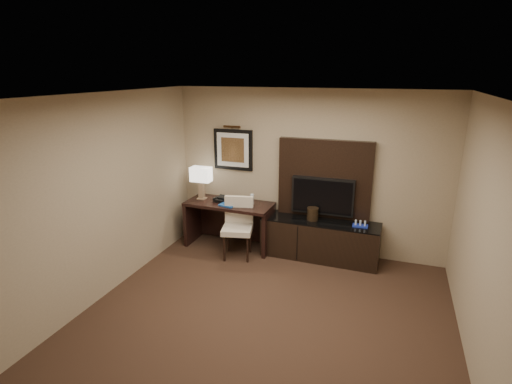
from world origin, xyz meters
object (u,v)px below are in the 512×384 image
at_px(credenza, 320,239).
at_px(desk_phone, 220,199).
at_px(desk, 230,224).
at_px(ice_bucket, 313,214).
at_px(water_bottle, 252,199).
at_px(desk_chair, 237,229).
at_px(table_lamp, 201,184).
at_px(minibar_tray, 360,224).
at_px(tv, 323,196).

height_order(credenza, desk_phone, desk_phone).
distance_m(desk, ice_bucket, 1.48).
bearing_deg(desk, credenza, 3.61).
bearing_deg(credenza, water_bottle, -178.84).
xyz_separation_m(desk, ice_bucket, (1.43, 0.05, 0.35)).
bearing_deg(water_bottle, desk, -172.26).
relative_size(desk_chair, table_lamp, 1.81).
xyz_separation_m(desk_chair, minibar_tray, (1.90, 0.37, 0.20)).
bearing_deg(table_lamp, ice_bucket, 0.27).
height_order(credenza, ice_bucket, ice_bucket).
xyz_separation_m(desk, minibar_tray, (2.19, 0.01, 0.29)).
distance_m(desk, desk_chair, 0.46).
xyz_separation_m(tv, minibar_tray, (0.63, -0.18, -0.33)).
bearing_deg(desk_phone, tv, 14.24).
height_order(desk, credenza, desk).
distance_m(desk_chair, table_lamp, 1.08).
xyz_separation_m(tv, table_lamp, (-2.09, -0.15, 0.05)).
height_order(desk_chair, water_bottle, desk_chair).
height_order(tv, ice_bucket, tv).
distance_m(desk, minibar_tray, 2.21).
height_order(ice_bucket, minibar_tray, ice_bucket).
relative_size(tv, minibar_tray, 4.34).
bearing_deg(desk_chair, minibar_tray, -2.10).
relative_size(desk_chair, ice_bucket, 4.81).
distance_m(ice_bucket, minibar_tray, 0.76).
distance_m(desk_phone, minibar_tray, 2.37).
xyz_separation_m(tv, water_bottle, (-1.16, -0.14, -0.13)).
height_order(desk, desk_chair, desk_chair).
bearing_deg(credenza, desk, -176.81).
relative_size(tv, desk_chair, 1.02).
bearing_deg(minibar_tray, desk_phone, -179.66).
distance_m(credenza, desk_phone, 1.82).
bearing_deg(credenza, minibar_tray, -1.95).
bearing_deg(ice_bucket, desk_chair, -160.62).
height_order(desk_chair, table_lamp, table_lamp).
distance_m(desk, water_bottle, 0.63).
bearing_deg(water_bottle, credenza, -0.20).
distance_m(tv, table_lamp, 2.10).
bearing_deg(ice_bucket, desk_phone, -178.18).
bearing_deg(desk_phone, table_lamp, -178.60).
bearing_deg(water_bottle, tv, 6.71).
xyz_separation_m(credenza, water_bottle, (-1.17, 0.00, 0.56)).
bearing_deg(minibar_tray, desk_chair, -169.10).
relative_size(desk_chair, desk_phone, 5.43).
relative_size(tv, table_lamp, 1.83).
bearing_deg(desk_chair, table_lamp, 141.45).
distance_m(credenza, water_bottle, 1.30).
height_order(desk_chair, desk_phone, desk_chair).
bearing_deg(water_bottle, table_lamp, -179.24).
xyz_separation_m(desk, water_bottle, (0.40, 0.05, 0.49)).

